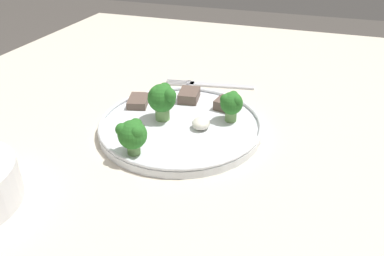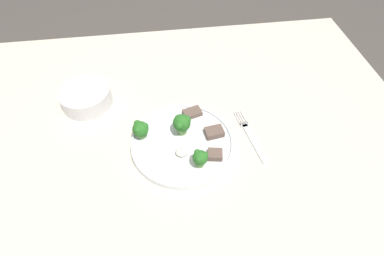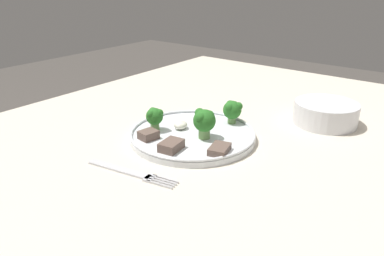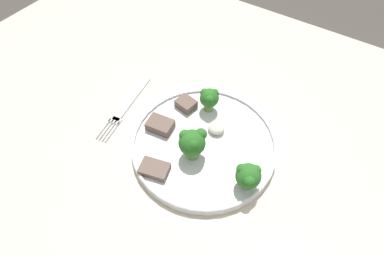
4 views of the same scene
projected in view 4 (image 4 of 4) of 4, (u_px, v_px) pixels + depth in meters
name	position (u px, v px, depth m)	size (l,w,h in m)	color
table	(201.00, 185.00, 0.60)	(1.36, 1.03, 0.72)	beige
dinner_plate	(204.00, 144.00, 0.55)	(0.26, 0.26, 0.02)	white
fork	(126.00, 106.00, 0.61)	(0.05, 0.18, 0.00)	silver
broccoli_floret_near_rim_left	(194.00, 141.00, 0.50)	(0.05, 0.05, 0.06)	#709E56
broccoli_floret_center_left	(248.00, 176.00, 0.47)	(0.04, 0.04, 0.05)	#709E56
broccoli_floret_back_left	(209.00, 98.00, 0.57)	(0.04, 0.04, 0.05)	#709E56
meat_slice_front_slice	(160.00, 125.00, 0.56)	(0.05, 0.04, 0.02)	brown
meat_slice_middle_slice	(186.00, 104.00, 0.59)	(0.04, 0.04, 0.02)	brown
meat_slice_rear_slice	(154.00, 169.00, 0.51)	(0.06, 0.04, 0.01)	brown
sauce_dollop	(216.00, 128.00, 0.56)	(0.03, 0.03, 0.02)	silver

